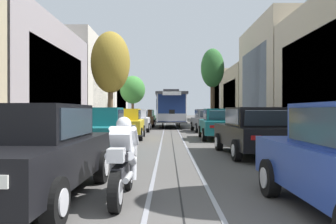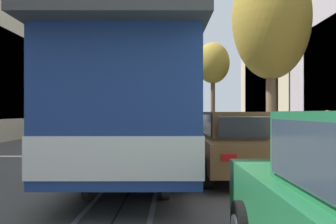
{
  "view_description": "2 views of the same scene",
  "coord_description": "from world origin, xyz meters",
  "px_view_note": "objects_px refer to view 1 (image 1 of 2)",
  "views": [
    {
      "loc": [
        -0.21,
        -2.33,
        1.47
      ],
      "look_at": [
        -0.3,
        30.26,
        1.36
      ],
      "focal_mm": 36.34,
      "sensor_mm": 36.0,
      "label": 1
    },
    {
      "loc": [
        -0.87,
        37.34,
        1.57
      ],
      "look_at": [
        -0.39,
        4.64,
        1.59
      ],
      "focal_mm": 39.08,
      "sensor_mm": 36.0,
      "label": 2
    }
  ],
  "objects_px": {
    "parked_car_grey_fourth_right": "(208,120)",
    "street_tree_kerb_right_second": "(213,69)",
    "parked_car_black_near_left": "(33,151)",
    "parked_car_black_second_right": "(254,131)",
    "pedestrian_on_left_pavement": "(295,122)",
    "street_tree_kerb_left_second": "(111,63)",
    "street_tree_kerb_left_mid": "(134,90)",
    "parked_car_brown_fifth_left": "(145,118)",
    "motorcycle_with_rider": "(124,161)",
    "parked_car_white_fourth_left": "(137,120)",
    "parked_car_green_sixth_left": "(148,117)",
    "cable_car_trolley": "(171,109)",
    "parked_car_teal_mid_right": "(220,124)",
    "parked_car_yellow_mid_left": "(126,123)",
    "pedestrian_on_right_pavement": "(100,117)",
    "parked_car_teal_second_left": "(100,130)"
  },
  "relations": [
    {
      "from": "parked_car_yellow_mid_left",
      "to": "cable_car_trolley",
      "type": "height_order",
      "value": "cable_car_trolley"
    },
    {
      "from": "parked_car_black_near_left",
      "to": "parked_car_teal_mid_right",
      "type": "xyz_separation_m",
      "value": [
        4.93,
        11.93,
        0.0
      ]
    },
    {
      "from": "parked_car_brown_fifth_left",
      "to": "parked_car_black_near_left",
      "type": "bearing_deg",
      "value": -90.16
    },
    {
      "from": "parked_car_teal_second_left",
      "to": "street_tree_kerb_left_second",
      "type": "height_order",
      "value": "street_tree_kerb_left_second"
    },
    {
      "from": "parked_car_black_near_left",
      "to": "street_tree_kerb_left_mid",
      "type": "xyz_separation_m",
      "value": [
        -2.41,
        39.35,
        3.44
      ]
    },
    {
      "from": "street_tree_kerb_right_second",
      "to": "cable_car_trolley",
      "type": "xyz_separation_m",
      "value": [
        -4.46,
        -4.61,
        -4.14
      ]
    },
    {
      "from": "parked_car_black_second_right",
      "to": "parked_car_black_near_left",
      "type": "bearing_deg",
      "value": -132.53
    },
    {
      "from": "street_tree_kerb_right_second",
      "to": "pedestrian_on_right_pavement",
      "type": "relative_size",
      "value": 4.89
    },
    {
      "from": "parked_car_black_near_left",
      "to": "parked_car_grey_fourth_right",
      "type": "relative_size",
      "value": 0.99
    },
    {
      "from": "parked_car_black_second_right",
      "to": "parked_car_green_sixth_left",
      "type": "bearing_deg",
      "value": 101.16
    },
    {
      "from": "pedestrian_on_left_pavement",
      "to": "pedestrian_on_right_pavement",
      "type": "bearing_deg",
      "value": 143.2
    },
    {
      "from": "street_tree_kerb_left_mid",
      "to": "parked_car_white_fourth_left",
      "type": "bearing_deg",
      "value": -83.29
    },
    {
      "from": "parked_car_black_near_left",
      "to": "parked_car_black_second_right",
      "type": "bearing_deg",
      "value": 47.47
    },
    {
      "from": "parked_car_grey_fourth_right",
      "to": "pedestrian_on_right_pavement",
      "type": "bearing_deg",
      "value": 155.88
    },
    {
      "from": "motorcycle_with_rider",
      "to": "pedestrian_on_right_pavement",
      "type": "relative_size",
      "value": 1.21
    },
    {
      "from": "parked_car_teal_second_left",
      "to": "parked_car_yellow_mid_left",
      "type": "xyz_separation_m",
      "value": [
        0.13,
        6.25,
        0.0
      ]
    },
    {
      "from": "street_tree_kerb_right_second",
      "to": "cable_car_trolley",
      "type": "relative_size",
      "value": 0.87
    },
    {
      "from": "parked_car_grey_fourth_right",
      "to": "street_tree_kerb_right_second",
      "type": "relative_size",
      "value": 0.55
    },
    {
      "from": "street_tree_kerb_left_mid",
      "to": "motorcycle_with_rider",
      "type": "distance_m",
      "value": 39.77
    },
    {
      "from": "parked_car_white_fourth_left",
      "to": "parked_car_green_sixth_left",
      "type": "xyz_separation_m",
      "value": [
        -0.04,
        12.78,
        0.0
      ]
    },
    {
      "from": "parked_car_grey_fourth_right",
      "to": "motorcycle_with_rider",
      "type": "xyz_separation_m",
      "value": [
        -3.49,
        -18.39,
        -0.15
      ]
    },
    {
      "from": "parked_car_yellow_mid_left",
      "to": "parked_car_black_second_right",
      "type": "bearing_deg",
      "value": -53.09
    },
    {
      "from": "pedestrian_on_right_pavement",
      "to": "parked_car_white_fourth_left",
      "type": "bearing_deg",
      "value": -44.51
    },
    {
      "from": "parked_car_teal_mid_right",
      "to": "motorcycle_with_rider",
      "type": "distance_m",
      "value": 12.46
    },
    {
      "from": "parked_car_teal_second_left",
      "to": "street_tree_kerb_left_mid",
      "type": "relative_size",
      "value": 0.72
    },
    {
      "from": "parked_car_grey_fourth_right",
      "to": "pedestrian_on_right_pavement",
      "type": "xyz_separation_m",
      "value": [
        -8.4,
        3.76,
        0.13
      ]
    },
    {
      "from": "parked_car_black_near_left",
      "to": "pedestrian_on_left_pavement",
      "type": "relative_size",
      "value": 2.84
    },
    {
      "from": "parked_car_grey_fourth_right",
      "to": "street_tree_kerb_left_second",
      "type": "xyz_separation_m",
      "value": [
        -7.11,
        1.8,
        4.31
      ]
    },
    {
      "from": "street_tree_kerb_left_second",
      "to": "parked_car_grey_fourth_right",
      "type": "bearing_deg",
      "value": -14.17
    },
    {
      "from": "parked_car_teal_second_left",
      "to": "parked_car_teal_mid_right",
      "type": "relative_size",
      "value": 1.0
    },
    {
      "from": "parked_car_teal_second_left",
      "to": "cable_car_trolley",
      "type": "relative_size",
      "value": 0.48
    },
    {
      "from": "parked_car_teal_mid_right",
      "to": "street_tree_kerb_right_second",
      "type": "xyz_separation_m",
      "value": [
        2.01,
        18.02,
        5.0
      ]
    },
    {
      "from": "street_tree_kerb_right_second",
      "to": "street_tree_kerb_left_second",
      "type": "bearing_deg",
      "value": -132.61
    },
    {
      "from": "parked_car_grey_fourth_right",
      "to": "street_tree_kerb_left_mid",
      "type": "relative_size",
      "value": 0.72
    },
    {
      "from": "parked_car_teal_second_left",
      "to": "parked_car_white_fourth_left",
      "type": "xyz_separation_m",
      "value": [
        0.12,
        12.69,
        0.0
      ]
    },
    {
      "from": "street_tree_kerb_left_second",
      "to": "parked_car_yellow_mid_left",
      "type": "bearing_deg",
      "value": -74.9
    },
    {
      "from": "street_tree_kerb_left_second",
      "to": "street_tree_kerb_right_second",
      "type": "relative_size",
      "value": 0.94
    },
    {
      "from": "parked_car_grey_fourth_right",
      "to": "pedestrian_on_left_pavement",
      "type": "bearing_deg",
      "value": -53.77
    },
    {
      "from": "street_tree_kerb_right_second",
      "to": "motorcycle_with_rider",
      "type": "bearing_deg",
      "value": -100.22
    },
    {
      "from": "parked_car_black_near_left",
      "to": "parked_car_black_second_right",
      "type": "distance_m",
      "value": 7.53
    },
    {
      "from": "cable_car_trolley",
      "to": "pedestrian_on_right_pavement",
      "type": "xyz_separation_m",
      "value": [
        -5.87,
        -3.25,
        -0.74
      ]
    },
    {
      "from": "pedestrian_on_left_pavement",
      "to": "street_tree_kerb_left_second",
      "type": "bearing_deg",
      "value": 146.62
    },
    {
      "from": "parked_car_green_sixth_left",
      "to": "street_tree_kerb_right_second",
      "type": "xyz_separation_m",
      "value": [
        6.97,
        -1.59,
        5.0
      ]
    },
    {
      "from": "street_tree_kerb_right_second",
      "to": "parked_car_black_near_left",
      "type": "bearing_deg",
      "value": -103.05
    },
    {
      "from": "parked_car_black_near_left",
      "to": "street_tree_kerb_left_mid",
      "type": "height_order",
      "value": "street_tree_kerb_left_mid"
    },
    {
      "from": "parked_car_grey_fourth_right",
      "to": "cable_car_trolley",
      "type": "height_order",
      "value": "cable_car_trolley"
    },
    {
      "from": "parked_car_black_near_left",
      "to": "parked_car_yellow_mid_left",
      "type": "bearing_deg",
      "value": 89.94
    },
    {
      "from": "parked_car_black_second_right",
      "to": "pedestrian_on_right_pavement",
      "type": "bearing_deg",
      "value": 117.13
    },
    {
      "from": "parked_car_white_fourth_left",
      "to": "motorcycle_with_rider",
      "type": "xyz_separation_m",
      "value": [
        1.52,
        -18.82,
        -0.15
      ]
    },
    {
      "from": "pedestrian_on_right_pavement",
      "to": "motorcycle_with_rider",
      "type": "bearing_deg",
      "value": -77.5
    }
  ]
}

